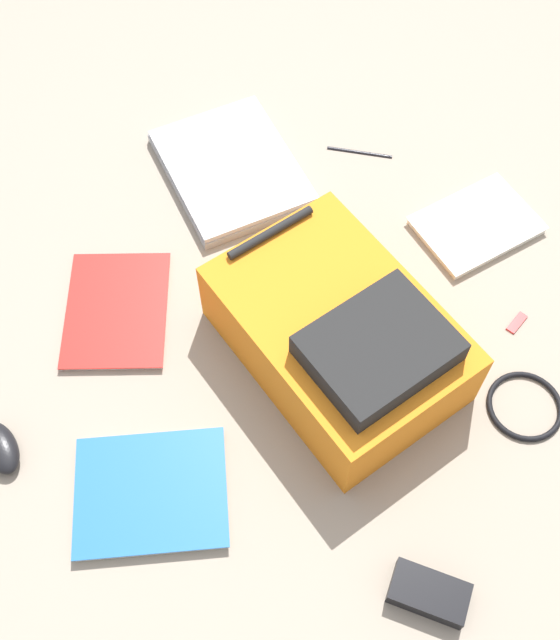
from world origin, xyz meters
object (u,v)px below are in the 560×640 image
at_px(backpack, 340,336).
at_px(book_red, 117,310).
at_px(laptop, 232,169).
at_px(cable_coil, 525,406).
at_px(book_comic, 476,225).
at_px(book_blue, 151,493).
at_px(power_brick, 429,593).
at_px(pen_blue, 360,151).
at_px(usb_stick, 517,322).
at_px(computer_mouse, 0,447).

height_order(backpack, book_red, backpack).
bearing_deg(backpack, book_red, 91.48).
relative_size(backpack, book_red, 1.77).
distance_m(laptop, cable_coil, 0.79).
height_order(laptop, book_comic, laptop).
distance_m(book_blue, power_brick, 0.49).
relative_size(book_red, cable_coil, 2.19).
relative_size(laptop, cable_coil, 3.06).
bearing_deg(book_blue, cable_coil, -61.27).
distance_m(laptop, pen_blue, 0.29).
bearing_deg(backpack, usb_stick, -62.78).
relative_size(book_comic, book_blue, 0.92).
xyz_separation_m(backpack, laptop, (0.39, 0.32, -0.07)).
bearing_deg(usb_stick, cable_coil, -169.43).
distance_m(power_brick, usb_stick, 0.56).
xyz_separation_m(book_blue, usb_stick, (0.51, -0.57, -0.01)).
height_order(book_comic, book_red, book_comic).
bearing_deg(book_blue, book_red, 29.88).
distance_m(laptop, computer_mouse, 0.75).
distance_m(book_comic, usb_stick, 0.24).
height_order(book_comic, pen_blue, book_comic).
bearing_deg(book_comic, usb_stick, -152.67).
bearing_deg(laptop, power_brick, -143.96).
bearing_deg(cable_coil, pen_blue, 38.51).
distance_m(computer_mouse, usb_stick, 0.99).
bearing_deg(pen_blue, backpack, -172.69).
xyz_separation_m(computer_mouse, pen_blue, (0.85, -0.47, -0.01)).
bearing_deg(usb_stick, pen_blue, 47.69).
bearing_deg(pen_blue, power_brick, -161.44).
bearing_deg(backpack, cable_coil, -91.67).
relative_size(pen_blue, usb_stick, 2.85).
xyz_separation_m(book_comic, book_red, (-0.39, 0.65, -0.00)).
height_order(backpack, book_blue, backpack).
distance_m(book_blue, cable_coil, 0.69).
xyz_separation_m(book_comic, usb_stick, (-0.21, -0.11, -0.01)).
bearing_deg(pen_blue, laptop, 116.89).
xyz_separation_m(laptop, book_red, (-0.40, 0.12, -0.01)).
xyz_separation_m(book_blue, power_brick, (-0.04, -0.49, 0.01)).
distance_m(backpack, laptop, 0.51).
xyz_separation_m(book_red, pen_blue, (0.53, -0.37, -0.00)).
xyz_separation_m(book_comic, pen_blue, (0.14, 0.28, -0.01)).
bearing_deg(book_comic, computer_mouse, 133.60).
bearing_deg(computer_mouse, usb_stick, 163.08).
distance_m(laptop, book_blue, 0.73).
bearing_deg(book_comic, backpack, 150.50).
relative_size(book_comic, usb_stick, 5.71).
distance_m(book_red, power_brick, 0.77).
height_order(book_comic, usb_stick, book_comic).
xyz_separation_m(book_comic, power_brick, (-0.76, -0.02, 0.01)).
bearing_deg(book_blue, laptop, 5.84).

